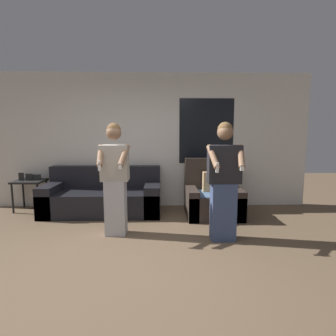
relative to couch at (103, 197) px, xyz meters
name	(u,v)px	position (x,y,z in m)	size (l,w,h in m)	color
ground_plane	(127,269)	(0.72, -2.14, -0.30)	(14.00, 14.00, 0.00)	brown
wall_back	(144,141)	(0.74, 0.48, 1.06)	(6.77, 0.07, 2.70)	silver
couch	(103,197)	(0.00, 0.00, 0.00)	(2.16, 0.90, 0.86)	black
armchair	(212,197)	(2.05, -0.18, 0.03)	(0.98, 0.90, 1.03)	#332823
side_table	(30,184)	(-1.47, 0.18, 0.22)	(0.56, 0.47, 0.75)	black
person_left	(115,179)	(0.43, -1.10, 0.55)	(0.47, 0.47, 1.66)	#B2B2B7
person_right	(224,182)	(1.98, -1.34, 0.54)	(0.52, 0.46, 1.66)	#384770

